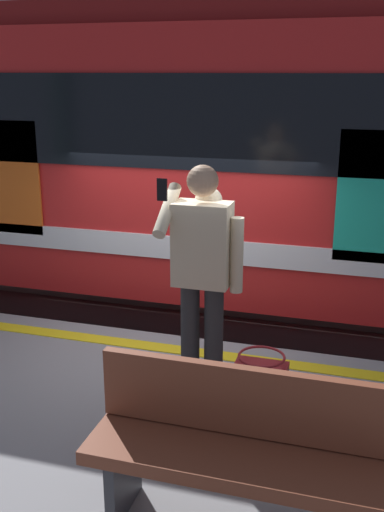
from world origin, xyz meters
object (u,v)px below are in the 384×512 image
handbag (261,381)px  train_carriage (214,146)px  passenger (203,267)px  bench (246,448)px

handbag → train_carriage: bearing=-68.8°
passenger → handbag: 0.99m
handbag → bench: size_ratio=0.23×
passenger → bench: bearing=115.5°
passenger → bench: (-0.58, 1.21, -0.58)m
train_carriage → passenger: train_carriage is taller
train_carriage → handbag: (-1.15, 2.95, -1.38)m
handbag → bench: (-0.15, 1.31, 0.31)m
train_carriage → passenger: bearing=103.2°
passenger → bench: size_ratio=1.05×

